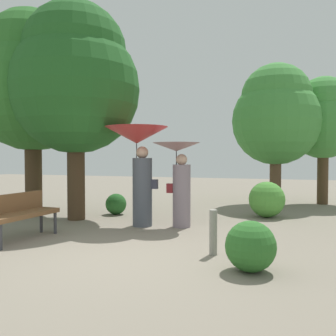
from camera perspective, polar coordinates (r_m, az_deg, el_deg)
ground_plane at (r=5.78m, az=-9.14°, el=-13.31°), size 40.00×40.00×0.00m
person_left at (r=7.92m, az=-4.65°, el=2.64°), size 1.36×1.36×2.15m
person_right at (r=7.78m, az=1.73°, el=-0.51°), size 1.02×1.02×1.80m
park_bench at (r=7.14m, az=-22.20°, el=-6.33°), size 0.58×1.53×0.83m
tree_near_left at (r=9.14m, az=-14.26°, el=13.44°), size 3.05×3.05×5.14m
tree_near_right at (r=11.75m, az=16.49°, el=8.08°), size 2.67×2.67×4.34m
tree_mid_left at (r=10.11m, az=-20.39°, el=12.61°), size 3.02×3.02×5.21m
tree_mid_right at (r=12.54m, az=23.08°, el=7.12°), size 2.11×2.11×4.01m
bush_path_left at (r=9.61m, az=-8.11°, el=-5.58°), size 0.54×0.54×0.54m
bush_path_right at (r=9.38m, az=15.16°, el=-4.75°), size 0.88×0.88×0.88m
bush_behind_bench at (r=4.99m, az=12.75°, el=-11.82°), size 0.67×0.67×0.67m
path_marker_post at (r=5.71m, az=7.07°, el=-9.93°), size 0.12×0.12×0.69m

